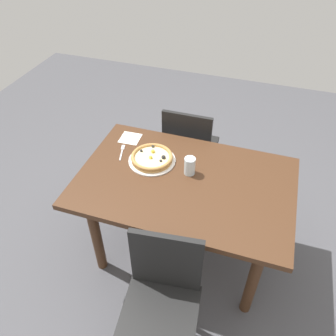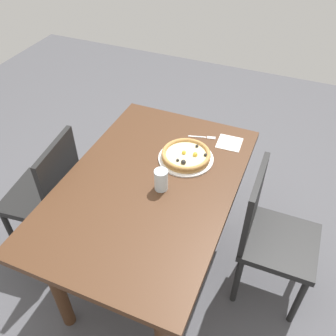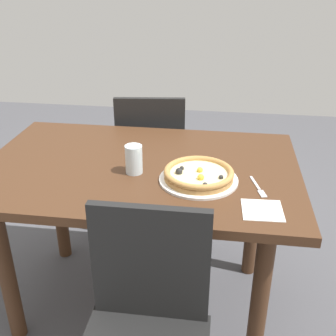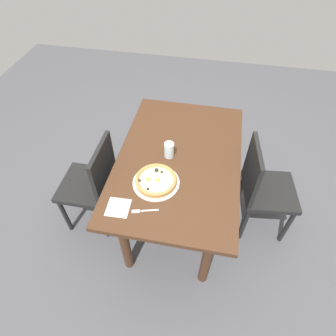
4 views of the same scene
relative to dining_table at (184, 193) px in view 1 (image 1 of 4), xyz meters
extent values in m
plane|color=#4C4C51|center=(0.00, 0.00, -0.64)|extent=(6.00, 6.00, 0.00)
cube|color=#472B19|center=(0.00, 0.00, 0.09)|extent=(1.34, 0.88, 0.04)
cylinder|color=#472B19|center=(-0.52, -0.29, -0.29)|extent=(0.07, 0.07, 0.72)
cylinder|color=#472B19|center=(0.52, -0.29, -0.29)|extent=(0.07, 0.07, 0.72)
cylinder|color=#472B19|center=(-0.52, 0.29, -0.29)|extent=(0.07, 0.07, 0.72)
cylinder|color=#472B19|center=(0.52, 0.29, -0.29)|extent=(0.07, 0.07, 0.72)
cylinder|color=black|center=(0.23, -0.53, -0.43)|extent=(0.04, 0.04, 0.42)
cylinder|color=black|center=(-0.11, -0.57, -0.43)|extent=(0.04, 0.04, 0.42)
cube|color=black|center=(0.08, -0.72, -0.20)|extent=(0.44, 0.44, 0.04)
cube|color=black|center=(0.05, -0.53, 0.03)|extent=(0.38, 0.07, 0.42)
cylinder|color=black|center=(-0.31, 0.89, -0.43)|extent=(0.04, 0.04, 0.42)
cylinder|color=black|center=(0.03, 0.89, -0.43)|extent=(0.04, 0.04, 0.42)
cylinder|color=black|center=(-0.31, 0.55, -0.43)|extent=(0.04, 0.04, 0.42)
cylinder|color=black|center=(0.03, 0.55, -0.43)|extent=(0.04, 0.04, 0.42)
cube|color=black|center=(-0.14, 0.72, -0.20)|extent=(0.40, 0.40, 0.04)
cube|color=black|center=(-0.14, 0.53, 0.03)|extent=(0.38, 0.03, 0.42)
cylinder|color=white|center=(-0.26, 0.11, 0.12)|extent=(0.31, 0.31, 0.01)
cylinder|color=#B78447|center=(-0.26, 0.11, 0.13)|extent=(0.27, 0.27, 0.02)
cylinder|color=beige|center=(-0.26, 0.11, 0.14)|extent=(0.24, 0.24, 0.01)
torus|color=#B78447|center=(-0.26, 0.11, 0.15)|extent=(0.28, 0.28, 0.02)
sphere|color=#262626|center=(-0.35, 0.14, 0.15)|extent=(0.02, 0.02, 0.02)
sphere|color=#262626|center=(-0.18, 0.12, 0.15)|extent=(0.03, 0.03, 0.03)
sphere|color=gold|center=(-0.26, 0.10, 0.15)|extent=(0.02, 0.02, 0.02)
sphere|color=#262626|center=(-0.19, 0.09, 0.15)|extent=(0.02, 0.02, 0.02)
sphere|color=gold|center=(-0.27, 0.16, 0.15)|extent=(0.03, 0.03, 0.03)
sphere|color=#262626|center=(-0.29, 0.21, 0.15)|extent=(0.02, 0.02, 0.02)
cube|color=silver|center=(-0.48, 0.10, 0.11)|extent=(0.04, 0.11, 0.00)
cube|color=silver|center=(-0.50, 0.18, 0.11)|extent=(0.03, 0.05, 0.00)
cylinder|color=silver|center=(0.01, 0.07, 0.17)|extent=(0.07, 0.07, 0.12)
cube|color=white|center=(-0.49, 0.30, 0.11)|extent=(0.15, 0.15, 0.00)
camera|label=1|loc=(0.37, -1.48, 1.55)|focal=36.12mm
camera|label=2|loc=(1.21, 0.61, 1.43)|focal=38.59mm
camera|label=3|loc=(-0.34, 1.56, 0.88)|focal=44.57mm
camera|label=4|loc=(-1.40, -0.19, 1.57)|focal=30.21mm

